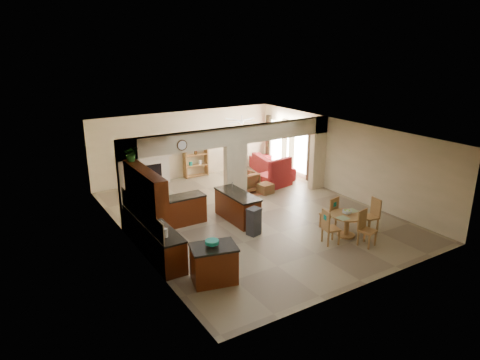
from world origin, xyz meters
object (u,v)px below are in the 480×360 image
kitchen_island (214,264)px  armchair (245,182)px  dining_table (347,221)px  sofa (272,165)px

kitchen_island → armchair: size_ratio=1.46×
dining_table → sofa: size_ratio=0.38×
dining_table → sofa: (1.79, 6.27, -0.08)m
kitchen_island → armchair: kitchen_island is taller
dining_table → kitchen_island: bearing=-177.9°
kitchen_island → dining_table: 4.52m
sofa → armchair: size_ratio=3.17×
dining_table → armchair: 4.94m
armchair → dining_table: bearing=86.6°
kitchen_island → dining_table: size_ratio=1.22×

